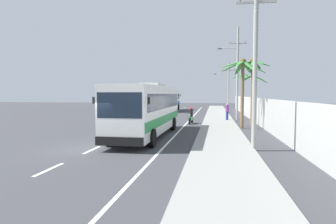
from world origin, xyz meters
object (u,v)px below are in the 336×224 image
at_px(motorcycle_beside_bus, 191,117).
at_px(palm_third, 252,75).
at_px(palm_nearest, 242,76).
at_px(coach_bus_far_lane, 168,99).
at_px(utility_pole_mid, 237,71).
at_px(coach_bus_foreground, 148,108).
at_px(palm_second, 253,86).
at_px(pedestrian_near_kerb, 227,111).
at_px(utility_pole_nearest, 255,59).
at_px(utility_pole_far, 228,84).
at_px(palm_fourth, 243,83).

relative_size(motorcycle_beside_bus, palm_third, 0.31).
bearing_deg(palm_nearest, coach_bus_far_lane, 112.99).
relative_size(utility_pole_mid, palm_third, 1.66).
height_order(coach_bus_foreground, palm_nearest, palm_nearest).
xyz_separation_m(motorcycle_beside_bus, palm_nearest, (4.57, -3.27, 3.81)).
height_order(coach_bus_foreground, utility_pole_mid, utility_pole_mid).
bearing_deg(coach_bus_foreground, utility_pole_mid, 63.06).
distance_m(motorcycle_beside_bus, palm_second, 11.26).
bearing_deg(palm_second, utility_pole_mid, -124.22).
relative_size(pedestrian_near_kerb, utility_pole_mid, 0.17).
height_order(utility_pole_nearest, palm_nearest, utility_pole_nearest).
relative_size(coach_bus_foreground, utility_pole_far, 1.38).
relative_size(pedestrian_near_kerb, utility_pole_nearest, 0.20).
xyz_separation_m(utility_pole_nearest, palm_third, (1.45, 12.54, 0.03)).
distance_m(coach_bus_foreground, motorcycle_beside_bus, 9.19).
distance_m(coach_bus_far_lane, palm_second, 18.16).
bearing_deg(palm_second, palm_third, -97.66).
xyz_separation_m(coach_bus_far_lane, motorcycle_beside_bus, (5.77, -21.10, -1.33)).
distance_m(coach_bus_far_lane, utility_pole_nearest, 35.74).
height_order(palm_second, palm_fourth, palm_fourth).
relative_size(coach_bus_foreground, coach_bus_far_lane, 1.11).
xyz_separation_m(motorcycle_beside_bus, palm_third, (5.74, -0.55, 4.08)).
height_order(motorcycle_beside_bus, utility_pole_mid, utility_pole_mid).
bearing_deg(coach_bus_foreground, palm_nearest, 38.87).
bearing_deg(coach_bus_far_lane, coach_bus_foreground, -83.38).
height_order(utility_pole_mid, utility_pole_far, utility_pole_mid).
height_order(coach_bus_foreground, utility_pole_nearest, utility_pole_nearest).
height_order(pedestrian_near_kerb, palm_second, palm_second).
bearing_deg(utility_pole_far, pedestrian_near_kerb, -92.72).
xyz_separation_m(coach_bus_foreground, coach_bus_far_lane, (-3.47, 29.91, 0.04)).
relative_size(coach_bus_far_lane, utility_pole_far, 1.25).
bearing_deg(motorcycle_beside_bus, utility_pole_mid, 46.81).
xyz_separation_m(coach_bus_far_lane, utility_pole_mid, (10.51, -16.05, 3.53)).
distance_m(coach_bus_far_lane, palm_nearest, 26.59).
height_order(utility_pole_mid, palm_nearest, utility_pole_mid).
distance_m(motorcycle_beside_bus, utility_pole_far, 23.98).
distance_m(utility_pole_mid, palm_third, 5.75).
bearing_deg(palm_second, utility_pole_nearest, -97.03).
xyz_separation_m(motorcycle_beside_bus, utility_pole_nearest, (4.29, -13.09, 4.04)).
distance_m(coach_bus_far_lane, pedestrian_near_kerb, 20.15).
distance_m(utility_pole_far, palm_nearest, 26.47).
relative_size(motorcycle_beside_bus, utility_pole_mid, 0.19).
height_order(coach_bus_foreground, palm_fourth, palm_fourth).
distance_m(coach_bus_foreground, utility_pole_mid, 15.95).
bearing_deg(utility_pole_far, motorcycle_beside_bus, -101.21).
distance_m(motorcycle_beside_bus, pedestrian_near_kerb, 4.94).
relative_size(motorcycle_beside_bus, palm_second, 0.36).
bearing_deg(utility_pole_mid, palm_fourth, 82.20).
xyz_separation_m(palm_nearest, palm_third, (1.17, 2.71, 0.27)).
distance_m(pedestrian_near_kerb, palm_fourth, 18.49).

